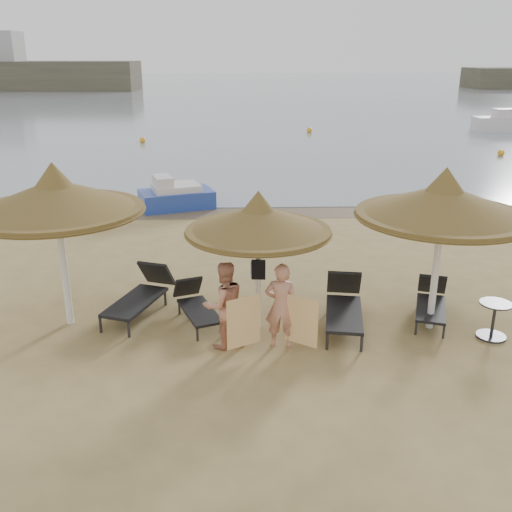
{
  "coord_description": "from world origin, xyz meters",
  "views": [
    {
      "loc": [
        -0.31,
        -9.44,
        5.16
      ],
      "look_at": [
        0.02,
        1.2,
        1.35
      ],
      "focal_mm": 40.0,
      "sensor_mm": 36.0,
      "label": 1
    }
  ],
  "objects_px": {
    "person_left": "(224,298)",
    "lounger_far_right": "(431,301)",
    "palapa_left": "(56,197)",
    "pedal_boat": "(175,196)",
    "lounger_far_left": "(142,293)",
    "side_table": "(493,321)",
    "person_right": "(281,299)",
    "palapa_right": "(443,202)",
    "palapa_center": "(258,220)",
    "lounger_near_left": "(196,304)",
    "lounger_near_right": "(344,305)"
  },
  "relations": [
    {
      "from": "lounger_far_right",
      "to": "person_right",
      "type": "height_order",
      "value": "person_right"
    },
    {
      "from": "palapa_right",
      "to": "person_right",
      "type": "xyz_separation_m",
      "value": [
        -3.02,
        -0.69,
        -1.6
      ]
    },
    {
      "from": "palapa_center",
      "to": "side_table",
      "type": "xyz_separation_m",
      "value": [
        4.46,
        -0.6,
        -1.87
      ]
    },
    {
      "from": "palapa_right",
      "to": "pedal_boat",
      "type": "distance_m",
      "value": 11.4
    },
    {
      "from": "person_left",
      "to": "person_right",
      "type": "distance_m",
      "value": 1.04
    },
    {
      "from": "palapa_left",
      "to": "pedal_boat",
      "type": "xyz_separation_m",
      "value": [
        1.22,
        9.04,
        -2.18
      ]
    },
    {
      "from": "side_table",
      "to": "person_left",
      "type": "relative_size",
      "value": 0.37
    },
    {
      "from": "lounger_near_right",
      "to": "lounger_far_right",
      "type": "bearing_deg",
      "value": 17.36
    },
    {
      "from": "lounger_far_left",
      "to": "palapa_center",
      "type": "bearing_deg",
      "value": 2.27
    },
    {
      "from": "lounger_near_left",
      "to": "pedal_boat",
      "type": "relative_size",
      "value": 0.63
    },
    {
      "from": "side_table",
      "to": "lounger_near_left",
      "type": "bearing_deg",
      "value": 170.49
    },
    {
      "from": "palapa_left",
      "to": "lounger_far_left",
      "type": "relative_size",
      "value": 1.52
    },
    {
      "from": "lounger_far_right",
      "to": "side_table",
      "type": "bearing_deg",
      "value": -28.01
    },
    {
      "from": "palapa_left",
      "to": "lounger_near_right",
      "type": "xyz_separation_m",
      "value": [
        5.51,
        -0.2,
        -2.19
      ]
    },
    {
      "from": "lounger_far_right",
      "to": "person_left",
      "type": "height_order",
      "value": "person_left"
    },
    {
      "from": "palapa_right",
      "to": "person_right",
      "type": "bearing_deg",
      "value": -167.14
    },
    {
      "from": "palapa_center",
      "to": "palapa_left",
      "type": "bearing_deg",
      "value": 175.94
    },
    {
      "from": "palapa_center",
      "to": "person_left",
      "type": "bearing_deg",
      "value": -129.41
    },
    {
      "from": "lounger_near_left",
      "to": "lounger_far_right",
      "type": "bearing_deg",
      "value": -21.11
    },
    {
      "from": "palapa_center",
      "to": "lounger_near_left",
      "type": "bearing_deg",
      "value": 164.17
    },
    {
      "from": "lounger_far_left",
      "to": "pedal_boat",
      "type": "xyz_separation_m",
      "value": [
        -0.16,
        8.55,
        0.01
      ]
    },
    {
      "from": "person_left",
      "to": "lounger_far_right",
      "type": "bearing_deg",
      "value": 172.75
    },
    {
      "from": "lounger_near_right",
      "to": "lounger_near_left",
      "type": "bearing_deg",
      "value": -176.42
    },
    {
      "from": "lounger_far_left",
      "to": "pedal_boat",
      "type": "bearing_deg",
      "value": 110.98
    },
    {
      "from": "lounger_far_right",
      "to": "palapa_right",
      "type": "bearing_deg",
      "value": -90.27
    },
    {
      "from": "palapa_right",
      "to": "lounger_far_left",
      "type": "distance_m",
      "value": 6.27
    },
    {
      "from": "lounger_near_left",
      "to": "lounger_far_right",
      "type": "distance_m",
      "value": 4.83
    },
    {
      "from": "palapa_right",
      "to": "side_table",
      "type": "distance_m",
      "value": 2.5
    },
    {
      "from": "palapa_left",
      "to": "lounger_near_left",
      "type": "xyz_separation_m",
      "value": [
        2.53,
        0.09,
        -2.26
      ]
    },
    {
      "from": "palapa_right",
      "to": "palapa_left",
      "type": "bearing_deg",
      "value": 176.66
    },
    {
      "from": "lounger_near_left",
      "to": "pedal_boat",
      "type": "height_order",
      "value": "pedal_boat"
    },
    {
      "from": "lounger_near_right",
      "to": "pedal_boat",
      "type": "xyz_separation_m",
      "value": [
        -4.29,
        9.25,
        0.01
      ]
    },
    {
      "from": "palapa_left",
      "to": "palapa_center",
      "type": "bearing_deg",
      "value": -4.06
    },
    {
      "from": "palapa_center",
      "to": "lounger_near_left",
      "type": "relative_size",
      "value": 1.57
    },
    {
      "from": "palapa_right",
      "to": "lounger_near_right",
      "type": "xyz_separation_m",
      "value": [
        -1.69,
        0.22,
        -2.14
      ]
    },
    {
      "from": "person_left",
      "to": "person_right",
      "type": "height_order",
      "value": "person_left"
    },
    {
      "from": "lounger_far_left",
      "to": "lounger_far_right",
      "type": "distance_m",
      "value": 6.0
    },
    {
      "from": "lounger_near_left",
      "to": "lounger_far_right",
      "type": "relative_size",
      "value": 0.99
    },
    {
      "from": "lounger_far_left",
      "to": "side_table",
      "type": "bearing_deg",
      "value": 8.63
    },
    {
      "from": "lounger_near_right",
      "to": "side_table",
      "type": "bearing_deg",
      "value": -4.52
    },
    {
      "from": "lounger_far_left",
      "to": "lounger_far_right",
      "type": "height_order",
      "value": "lounger_far_left"
    },
    {
      "from": "palapa_center",
      "to": "lounger_near_left",
      "type": "distance_m",
      "value": 2.28
    },
    {
      "from": "palapa_center",
      "to": "side_table",
      "type": "bearing_deg",
      "value": -7.68
    },
    {
      "from": "pedal_boat",
      "to": "lounger_near_left",
      "type": "bearing_deg",
      "value": -100.4
    },
    {
      "from": "person_right",
      "to": "pedal_boat",
      "type": "bearing_deg",
      "value": -63.33
    },
    {
      "from": "lounger_far_left",
      "to": "lounger_near_left",
      "type": "relative_size",
      "value": 1.22
    },
    {
      "from": "lounger_near_left",
      "to": "lounger_near_right",
      "type": "height_order",
      "value": "lounger_near_right"
    },
    {
      "from": "lounger_far_left",
      "to": "lounger_near_right",
      "type": "distance_m",
      "value": 4.19
    },
    {
      "from": "palapa_left",
      "to": "pedal_boat",
      "type": "height_order",
      "value": "palapa_left"
    },
    {
      "from": "person_right",
      "to": "lounger_near_right",
      "type": "bearing_deg",
      "value": -135.32
    }
  ]
}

